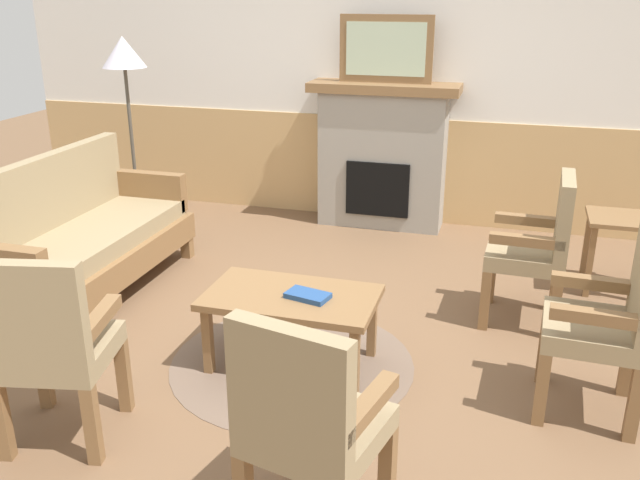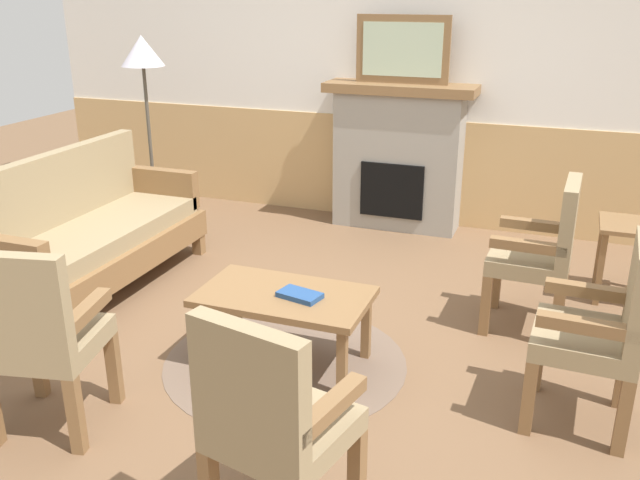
{
  "view_description": "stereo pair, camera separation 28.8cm",
  "coord_description": "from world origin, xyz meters",
  "px_view_note": "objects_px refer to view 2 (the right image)",
  "views": [
    {
      "loc": [
        1.13,
        -3.53,
        2.05
      ],
      "look_at": [
        0.0,
        0.35,
        0.55
      ],
      "focal_mm": 38.33,
      "sensor_mm": 36.0,
      "label": 1
    },
    {
      "loc": [
        1.4,
        -3.44,
        2.05
      ],
      "look_at": [
        0.0,
        0.35,
        0.55
      ],
      "focal_mm": 38.33,
      "sensor_mm": 36.0,
      "label": 2
    }
  ],
  "objects_px": {
    "book_on_table": "(300,295)",
    "armchair_front_left": "(38,332)",
    "armchair_near_fireplace": "(543,249)",
    "couch": "(93,236)",
    "fireplace": "(398,156)",
    "coffee_table": "(284,302)",
    "armchair_by_window_left": "(603,326)",
    "framed_picture": "(402,49)",
    "floor_lamp_by_couch": "(143,63)",
    "armchair_front_center": "(272,419)",
    "side_table": "(632,240)"
  },
  "relations": [
    {
      "from": "side_table",
      "to": "armchair_front_center",
      "type": "bearing_deg",
      "value": -116.03
    },
    {
      "from": "book_on_table",
      "to": "armchair_by_window_left",
      "type": "distance_m",
      "value": 1.55
    },
    {
      "from": "coffee_table",
      "to": "armchair_near_fireplace",
      "type": "distance_m",
      "value": 1.64
    },
    {
      "from": "floor_lamp_by_couch",
      "to": "armchair_front_center",
      "type": "bearing_deg",
      "value": -50.43
    },
    {
      "from": "coffee_table",
      "to": "armchair_front_left",
      "type": "bearing_deg",
      "value": -129.58
    },
    {
      "from": "coffee_table",
      "to": "armchair_near_fireplace",
      "type": "xyz_separation_m",
      "value": [
        1.32,
        0.95,
        0.15
      ]
    },
    {
      "from": "coffee_table",
      "to": "armchair_front_center",
      "type": "bearing_deg",
      "value": -68.78
    },
    {
      "from": "book_on_table",
      "to": "armchair_near_fireplace",
      "type": "height_order",
      "value": "armchair_near_fireplace"
    },
    {
      "from": "armchair_near_fireplace",
      "to": "side_table",
      "type": "bearing_deg",
      "value": 50.79
    },
    {
      "from": "fireplace",
      "to": "coffee_table",
      "type": "bearing_deg",
      "value": -89.88
    },
    {
      "from": "couch",
      "to": "armchair_by_window_left",
      "type": "distance_m",
      "value": 3.39
    },
    {
      "from": "framed_picture",
      "to": "armchair_near_fireplace",
      "type": "relative_size",
      "value": 0.82
    },
    {
      "from": "framed_picture",
      "to": "book_on_table",
      "type": "xyz_separation_m",
      "value": [
        0.11,
        -2.62,
        -1.1
      ]
    },
    {
      "from": "framed_picture",
      "to": "book_on_table",
      "type": "height_order",
      "value": "framed_picture"
    },
    {
      "from": "framed_picture",
      "to": "book_on_table",
      "type": "relative_size",
      "value": 3.39
    },
    {
      "from": "fireplace",
      "to": "armchair_front_center",
      "type": "height_order",
      "value": "fireplace"
    },
    {
      "from": "armchair_front_left",
      "to": "coffee_table",
      "type": "bearing_deg",
      "value": 50.42
    },
    {
      "from": "book_on_table",
      "to": "armchair_by_window_left",
      "type": "relative_size",
      "value": 0.24
    },
    {
      "from": "book_on_table",
      "to": "armchair_front_left",
      "type": "distance_m",
      "value": 1.34
    },
    {
      "from": "fireplace",
      "to": "coffee_table",
      "type": "distance_m",
      "value": 2.61
    },
    {
      "from": "couch",
      "to": "side_table",
      "type": "xyz_separation_m",
      "value": [
        3.57,
        1.12,
        0.04
      ]
    },
    {
      "from": "book_on_table",
      "to": "armchair_front_left",
      "type": "height_order",
      "value": "armchair_front_left"
    },
    {
      "from": "armchair_near_fireplace",
      "to": "couch",
      "type": "bearing_deg",
      "value": -171.73
    },
    {
      "from": "side_table",
      "to": "couch",
      "type": "bearing_deg",
      "value": -162.59
    },
    {
      "from": "book_on_table",
      "to": "coffee_table",
      "type": "bearing_deg",
      "value": 168.78
    },
    {
      "from": "coffee_table",
      "to": "couch",
      "type": "bearing_deg",
      "value": 163.18
    },
    {
      "from": "coffee_table",
      "to": "armchair_front_center",
      "type": "distance_m",
      "value": 1.34
    },
    {
      "from": "book_on_table",
      "to": "armchair_by_window_left",
      "type": "height_order",
      "value": "armchair_by_window_left"
    },
    {
      "from": "framed_picture",
      "to": "floor_lamp_by_couch",
      "type": "xyz_separation_m",
      "value": [
        -2.02,
        -0.8,
        -0.11
      ]
    },
    {
      "from": "book_on_table",
      "to": "floor_lamp_by_couch",
      "type": "height_order",
      "value": "floor_lamp_by_couch"
    },
    {
      "from": "armchair_near_fireplace",
      "to": "armchair_by_window_left",
      "type": "distance_m",
      "value": 1.01
    },
    {
      "from": "armchair_front_center",
      "to": "floor_lamp_by_couch",
      "type": "bearing_deg",
      "value": 129.57
    },
    {
      "from": "couch",
      "to": "armchair_front_center",
      "type": "distance_m",
      "value": 2.79
    },
    {
      "from": "fireplace",
      "to": "armchair_front_left",
      "type": "distance_m",
      "value": 3.68
    },
    {
      "from": "couch",
      "to": "side_table",
      "type": "height_order",
      "value": "couch"
    },
    {
      "from": "framed_picture",
      "to": "armchair_near_fireplace",
      "type": "distance_m",
      "value": 2.35
    },
    {
      "from": "couch",
      "to": "armchair_near_fireplace",
      "type": "relative_size",
      "value": 1.84
    },
    {
      "from": "armchair_front_left",
      "to": "framed_picture",
      "type": "bearing_deg",
      "value": 77.19
    },
    {
      "from": "framed_picture",
      "to": "armchair_front_center",
      "type": "height_order",
      "value": "framed_picture"
    },
    {
      "from": "book_on_table",
      "to": "armchair_by_window_left",
      "type": "xyz_separation_m",
      "value": [
        1.55,
        0.01,
        0.08
      ]
    },
    {
      "from": "coffee_table",
      "to": "floor_lamp_by_couch",
      "type": "height_order",
      "value": "floor_lamp_by_couch"
    },
    {
      "from": "framed_picture",
      "to": "armchair_by_window_left",
      "type": "height_order",
      "value": "framed_picture"
    },
    {
      "from": "armchair_near_fireplace",
      "to": "floor_lamp_by_couch",
      "type": "distance_m",
      "value": 3.58
    },
    {
      "from": "couch",
      "to": "book_on_table",
      "type": "height_order",
      "value": "couch"
    },
    {
      "from": "armchair_by_window_left",
      "to": "side_table",
      "type": "bearing_deg",
      "value": 82.12
    },
    {
      "from": "side_table",
      "to": "floor_lamp_by_couch",
      "type": "bearing_deg",
      "value": 177.57
    },
    {
      "from": "armchair_front_center",
      "to": "framed_picture",
      "type": "bearing_deg",
      "value": 97.22
    },
    {
      "from": "framed_picture",
      "to": "armchair_front_left",
      "type": "distance_m",
      "value": 3.82
    },
    {
      "from": "armchair_front_center",
      "to": "coffee_table",
      "type": "bearing_deg",
      "value": 111.22
    },
    {
      "from": "armchair_front_left",
      "to": "armchair_by_window_left",
      "type": "bearing_deg",
      "value": 21.66
    }
  ]
}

